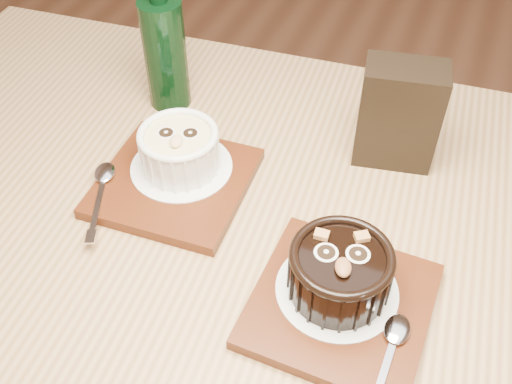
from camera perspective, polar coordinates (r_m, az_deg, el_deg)
ground at (r=1.47m, az=8.36°, el=-16.85°), size 5.00×5.00×0.00m
table at (r=0.77m, az=0.11°, el=-9.52°), size 1.25×0.88×0.75m
tray_left at (r=0.76m, az=-7.79°, el=0.91°), size 0.19×0.19×0.01m
doily_left at (r=0.77m, az=-7.10°, el=2.41°), size 0.13×0.13×0.00m
ramekin_white at (r=0.75m, az=-7.32°, el=4.18°), size 0.10×0.10×0.06m
spoon_left at (r=0.75m, az=-14.61°, el=-0.01°), size 0.08×0.13×0.01m
tray_right at (r=0.65m, az=8.05°, el=-10.64°), size 0.19×0.19×0.01m
doily_right at (r=0.65m, az=7.71°, el=-9.19°), size 0.13×0.13×0.00m
ramekin_dark at (r=0.62m, az=8.01°, el=-7.37°), size 0.11×0.11×0.06m
spoon_right at (r=0.61m, az=12.47°, el=-15.23°), size 0.03×0.13×0.01m
condiment_stand at (r=0.78m, az=13.44°, el=7.20°), size 0.11×0.08×0.14m
green_bottle at (r=0.86m, az=-8.68°, el=13.21°), size 0.06×0.06×0.22m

